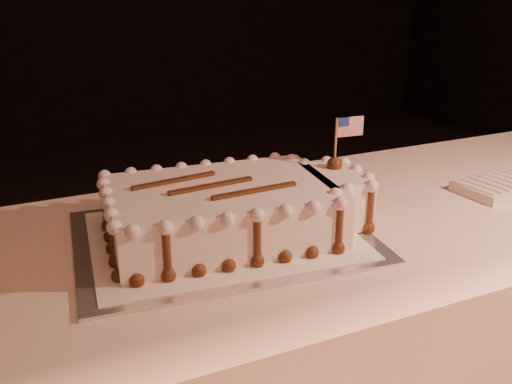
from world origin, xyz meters
name	(u,v)px	position (x,y,z in m)	size (l,w,h in m)	color
banquet_table	(302,358)	(0.00, 0.60, 0.38)	(2.40, 0.80, 0.75)	#FFD9C5
cake_board	(223,237)	(-0.20, 0.61, 0.75)	(0.62, 0.47, 0.01)	silver
doily	(223,235)	(-0.20, 0.61, 0.76)	(0.56, 0.42, 0.00)	white
sheet_cake	(237,209)	(-0.17, 0.61, 0.82)	(0.61, 0.38, 0.23)	white
napkin_stack	(496,187)	(0.55, 0.57, 0.76)	(0.21, 0.16, 0.03)	silver
side_plate	(316,173)	(0.19, 0.89, 0.76)	(0.17, 0.17, 0.01)	white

